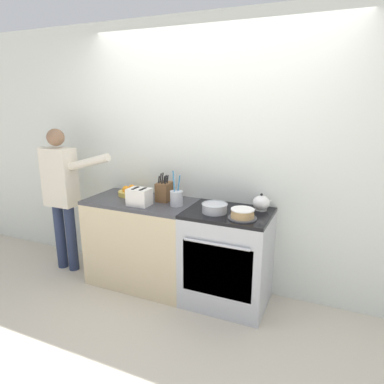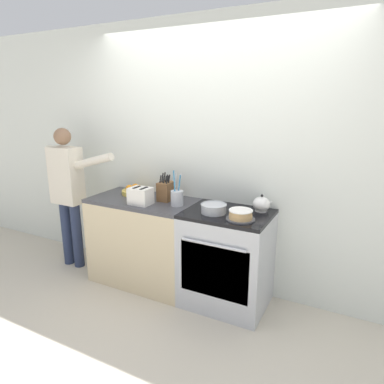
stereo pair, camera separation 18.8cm
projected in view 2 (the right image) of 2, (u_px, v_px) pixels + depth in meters
name	position (u px, v px, depth m)	size (l,w,h in m)	color
ground_plane	(186.00, 310.00, 3.10)	(16.00, 16.00, 0.00)	beige
wall_back	(215.00, 159.00, 3.28)	(8.00, 0.04, 2.60)	silver
counter_cabinet	(144.00, 240.00, 3.52)	(1.06, 0.58, 0.89)	beige
stove_range	(226.00, 259.00, 3.11)	(0.75, 0.62, 0.89)	#B7BABF
layer_cake	(241.00, 215.00, 2.81)	(0.24, 0.24, 0.08)	#4C4C51
tea_kettle	(262.00, 204.00, 3.02)	(0.19, 0.15, 0.15)	white
mixing_bowl	(214.00, 208.00, 2.97)	(0.23, 0.23, 0.08)	#B7BABF
knife_block	(166.00, 191.00, 3.34)	(0.12, 0.17, 0.27)	brown
utensil_crock	(177.00, 197.00, 3.18)	(0.12, 0.12, 0.33)	#B7BABF
fruit_bowl	(134.00, 191.00, 3.57)	(0.25, 0.25, 0.11)	gold
toaster	(141.00, 196.00, 3.22)	(0.22, 0.16, 0.16)	silver
person_baker	(68.00, 187.00, 3.73)	(0.91, 0.20, 1.56)	#283351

